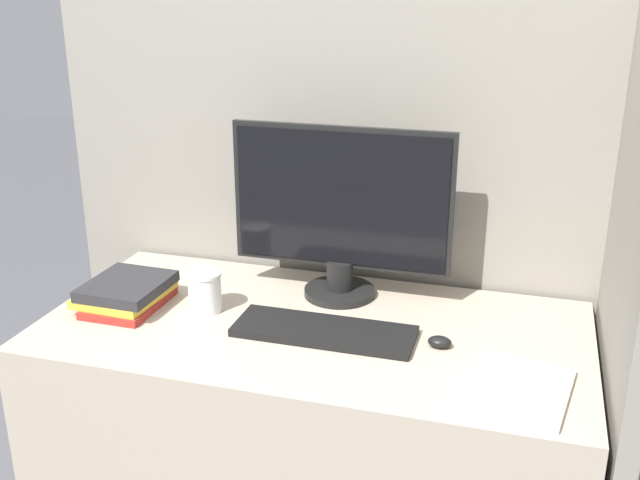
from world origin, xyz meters
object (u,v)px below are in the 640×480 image
object	(u,v)px
book_stack	(127,293)
keyboard	(324,331)
monitor	(341,215)
mouse	(440,342)
coffee_cup	(205,291)

from	to	relation	value
book_stack	keyboard	bearing A→B (deg)	-1.70
keyboard	monitor	bearing A→B (deg)	95.98
mouse	coffee_cup	world-z (taller)	coffee_cup
mouse	book_stack	world-z (taller)	book_stack
monitor	keyboard	distance (m)	0.34
coffee_cup	book_stack	xyz separation A→B (m)	(-0.22, -0.03, -0.02)
monitor	keyboard	size ratio (longest dim) A/B	1.34
monitor	book_stack	bearing A→B (deg)	-156.62
coffee_cup	book_stack	bearing A→B (deg)	-172.38
keyboard	coffee_cup	world-z (taller)	coffee_cup
monitor	mouse	distance (m)	0.45
keyboard	coffee_cup	distance (m)	0.35
monitor	keyboard	bearing A→B (deg)	-84.02
coffee_cup	book_stack	size ratio (longest dim) A/B	0.45
mouse	book_stack	xyz separation A→B (m)	(-0.85, 0.00, 0.02)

